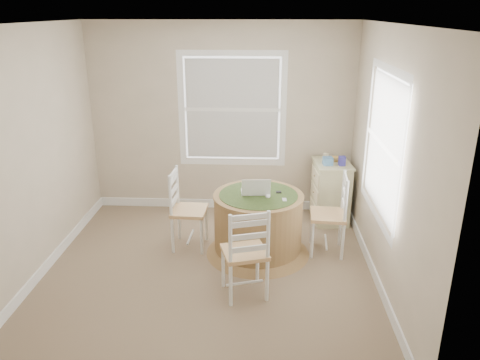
{
  "coord_description": "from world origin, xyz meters",
  "views": [
    {
      "loc": [
        0.57,
        -4.46,
        2.72
      ],
      "look_at": [
        0.32,
        0.45,
        0.92
      ],
      "focal_mm": 35.0,
      "sensor_mm": 36.0,
      "label": 1
    }
  ],
  "objects_px": {
    "corner_chest": "(330,191)",
    "chair_left": "(189,210)",
    "round_table": "(258,221)",
    "laptop": "(256,191)",
    "chair_near": "(245,252)",
    "chair_right": "(328,215)"
  },
  "relations": [
    {
      "from": "chair_right",
      "to": "round_table",
      "type": "bearing_deg",
      "value": -80.56
    },
    {
      "from": "chair_near",
      "to": "laptop",
      "type": "xyz_separation_m",
      "value": [
        0.09,
        0.89,
        0.29
      ]
    },
    {
      "from": "chair_right",
      "to": "chair_near",
      "type": "bearing_deg",
      "value": -40.73
    },
    {
      "from": "chair_right",
      "to": "laptop",
      "type": "distance_m",
      "value": 0.9
    },
    {
      "from": "round_table",
      "to": "chair_near",
      "type": "distance_m",
      "value": 0.87
    },
    {
      "from": "chair_left",
      "to": "chair_near",
      "type": "relative_size",
      "value": 1.0
    },
    {
      "from": "laptop",
      "to": "corner_chest",
      "type": "relative_size",
      "value": 0.42
    },
    {
      "from": "laptop",
      "to": "chair_left",
      "type": "bearing_deg",
      "value": -11.05
    },
    {
      "from": "round_table",
      "to": "chair_left",
      "type": "xyz_separation_m",
      "value": [
        -0.82,
        0.12,
        0.07
      ]
    },
    {
      "from": "chair_right",
      "to": "laptop",
      "type": "bearing_deg",
      "value": -82.8
    },
    {
      "from": "round_table",
      "to": "chair_near",
      "type": "relative_size",
      "value": 1.28
    },
    {
      "from": "chair_near",
      "to": "corner_chest",
      "type": "xyz_separation_m",
      "value": [
        1.08,
        1.84,
        -0.06
      ]
    },
    {
      "from": "round_table",
      "to": "chair_left",
      "type": "bearing_deg",
      "value": 169.47
    },
    {
      "from": "round_table",
      "to": "chair_near",
      "type": "height_order",
      "value": "chair_near"
    },
    {
      "from": "chair_left",
      "to": "laptop",
      "type": "bearing_deg",
      "value": -94.09
    },
    {
      "from": "chair_near",
      "to": "laptop",
      "type": "distance_m",
      "value": 0.94
    },
    {
      "from": "corner_chest",
      "to": "chair_left",
      "type": "bearing_deg",
      "value": -158.86
    },
    {
      "from": "laptop",
      "to": "corner_chest",
      "type": "distance_m",
      "value": 1.42
    },
    {
      "from": "laptop",
      "to": "corner_chest",
      "type": "xyz_separation_m",
      "value": [
        0.99,
        0.95,
        -0.36
      ]
    },
    {
      "from": "chair_left",
      "to": "chair_near",
      "type": "height_order",
      "value": "same"
    },
    {
      "from": "round_table",
      "to": "chair_left",
      "type": "distance_m",
      "value": 0.83
    },
    {
      "from": "chair_near",
      "to": "chair_right",
      "type": "bearing_deg",
      "value": -151.7
    }
  ]
}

